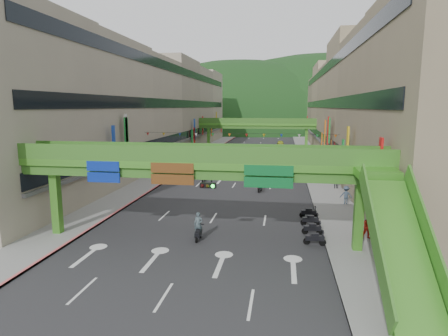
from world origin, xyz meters
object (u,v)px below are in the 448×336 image
(pedestrian_red, at_px, (368,229))
(scooter_rider_near, at_px, (198,227))
(scooter_rider_mid, at_px, (260,183))
(overpass_near, at_px, (209,173))
(car_yellow, at_px, (280,144))
(car_silver, at_px, (215,167))

(pedestrian_red, bearing_deg, scooter_rider_near, -176.85)
(scooter_rider_mid, xyz_separation_m, pedestrian_red, (8.80, -14.76, -0.12))
(overpass_near, relative_size, pedestrian_red, 15.12)
(scooter_rider_near, bearing_deg, scooter_rider_mid, 78.14)
(scooter_rider_near, relative_size, scooter_rider_mid, 1.04)
(scooter_rider_mid, distance_m, car_yellow, 49.91)
(car_yellow, bearing_deg, car_silver, -106.88)
(overpass_near, distance_m, pedestrian_red, 12.39)
(car_yellow, relative_size, pedestrian_red, 2.26)
(scooter_rider_near, distance_m, pedestrian_red, 12.41)
(scooter_rider_near, relative_size, car_silver, 0.55)
(scooter_rider_near, xyz_separation_m, scooter_rider_mid, (3.48, 16.56, 0.06))
(overpass_near, xyz_separation_m, scooter_rider_mid, (2.46, 17.62, -4.16))
(overpass_near, height_order, car_yellow, overpass_near)
(overpass_near, bearing_deg, scooter_rider_near, 133.75)
(scooter_rider_near, distance_m, car_silver, 29.95)
(overpass_near, bearing_deg, scooter_rider_mid, 82.04)
(scooter_rider_near, height_order, pedestrian_red, scooter_rider_near)
(car_yellow, height_order, pedestrian_red, pedestrian_red)
(car_yellow, xyz_separation_m, pedestrian_red, (6.86, -64.63, 0.21))
(car_yellow, bearing_deg, pedestrian_red, -86.19)
(car_silver, relative_size, car_yellow, 0.91)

